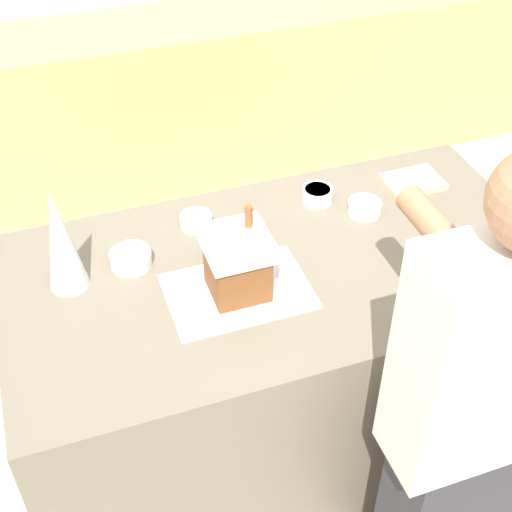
{
  "coord_description": "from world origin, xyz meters",
  "views": [
    {
      "loc": [
        -0.66,
        -1.63,
        2.49
      ],
      "look_at": [
        -0.09,
        0.0,
        1.01
      ],
      "focal_mm": 50.0,
      "sensor_mm": 36.0,
      "label": 1
    }
  ],
  "objects_px": {
    "gingerbread_house": "(237,262)",
    "candy_bowl_far_right": "(317,194)",
    "decorative_tree": "(60,241)",
    "candy_bowl_beside_tree": "(365,207)",
    "person": "(470,426)",
    "candy_bowl_far_left": "(131,258)",
    "cookbook": "(413,182)",
    "candy_bowl_front_corner": "(196,220)",
    "baking_tray": "(238,291)"
  },
  "relations": [
    {
      "from": "decorative_tree",
      "to": "candy_bowl_beside_tree",
      "type": "relative_size",
      "value": 2.96
    },
    {
      "from": "candy_bowl_beside_tree",
      "to": "person",
      "type": "distance_m",
      "value": 0.91
    },
    {
      "from": "candy_bowl_front_corner",
      "to": "person",
      "type": "height_order",
      "value": "person"
    },
    {
      "from": "decorative_tree",
      "to": "candy_bowl_beside_tree",
      "type": "height_order",
      "value": "decorative_tree"
    },
    {
      "from": "candy_bowl_far_left",
      "to": "cookbook",
      "type": "distance_m",
      "value": 1.1
    },
    {
      "from": "cookbook",
      "to": "person",
      "type": "bearing_deg",
      "value": -110.45
    },
    {
      "from": "decorative_tree",
      "to": "candy_bowl_front_corner",
      "type": "bearing_deg",
      "value": 18.81
    },
    {
      "from": "gingerbread_house",
      "to": "candy_bowl_beside_tree",
      "type": "bearing_deg",
      "value": 23.74
    },
    {
      "from": "candy_bowl_front_corner",
      "to": "candy_bowl_far_right",
      "type": "height_order",
      "value": "candy_bowl_far_right"
    },
    {
      "from": "candy_bowl_front_corner",
      "to": "cookbook",
      "type": "distance_m",
      "value": 0.84
    },
    {
      "from": "gingerbread_house",
      "to": "candy_bowl_far_left",
      "type": "bearing_deg",
      "value": 140.08
    },
    {
      "from": "decorative_tree",
      "to": "person",
      "type": "xyz_separation_m",
      "value": [
        0.92,
        -0.87,
        -0.22
      ]
    },
    {
      "from": "gingerbread_house",
      "to": "candy_bowl_front_corner",
      "type": "height_order",
      "value": "gingerbread_house"
    },
    {
      "from": "candy_bowl_beside_tree",
      "to": "decorative_tree",
      "type": "bearing_deg",
      "value": -178.22
    },
    {
      "from": "candy_bowl_front_corner",
      "to": "gingerbread_house",
      "type": "bearing_deg",
      "value": -85.15
    },
    {
      "from": "gingerbread_house",
      "to": "candy_bowl_far_right",
      "type": "bearing_deg",
      "value": 40.7
    },
    {
      "from": "candy_bowl_far_left",
      "to": "baking_tray",
      "type": "bearing_deg",
      "value": -39.97
    },
    {
      "from": "gingerbread_house",
      "to": "candy_bowl_front_corner",
      "type": "distance_m",
      "value": 0.38
    },
    {
      "from": "baking_tray",
      "to": "gingerbread_house",
      "type": "relative_size",
      "value": 1.52
    },
    {
      "from": "baking_tray",
      "to": "candy_bowl_far_left",
      "type": "xyz_separation_m",
      "value": [
        -0.29,
        0.24,
        0.02
      ]
    },
    {
      "from": "gingerbread_house",
      "to": "person",
      "type": "height_order",
      "value": "person"
    },
    {
      "from": "candy_bowl_front_corner",
      "to": "candy_bowl_far_left",
      "type": "relative_size",
      "value": 0.83
    },
    {
      "from": "candy_bowl_far_right",
      "to": "cookbook",
      "type": "xyz_separation_m",
      "value": [
        0.38,
        -0.02,
        -0.02
      ]
    },
    {
      "from": "candy_bowl_front_corner",
      "to": "person",
      "type": "distance_m",
      "value": 1.13
    },
    {
      "from": "candy_bowl_beside_tree",
      "to": "candy_bowl_far_left",
      "type": "bearing_deg",
      "value": -179.74
    },
    {
      "from": "baking_tray",
      "to": "candy_bowl_far_left",
      "type": "relative_size",
      "value": 3.28
    },
    {
      "from": "candy_bowl_beside_tree",
      "to": "cookbook",
      "type": "xyz_separation_m",
      "value": [
        0.25,
        0.1,
        -0.01
      ]
    },
    {
      "from": "candy_bowl_beside_tree",
      "to": "cookbook",
      "type": "height_order",
      "value": "candy_bowl_beside_tree"
    },
    {
      "from": "decorative_tree",
      "to": "gingerbread_house",
      "type": "bearing_deg",
      "value": -23.36
    },
    {
      "from": "baking_tray",
      "to": "cookbook",
      "type": "relative_size",
      "value": 2.07
    },
    {
      "from": "candy_bowl_beside_tree",
      "to": "person",
      "type": "height_order",
      "value": "person"
    },
    {
      "from": "baking_tray",
      "to": "candy_bowl_front_corner",
      "type": "distance_m",
      "value": 0.37
    },
    {
      "from": "candy_bowl_front_corner",
      "to": "cookbook",
      "type": "relative_size",
      "value": 0.52
    },
    {
      "from": "candy_bowl_far_left",
      "to": "gingerbread_house",
      "type": "bearing_deg",
      "value": -39.92
    },
    {
      "from": "candy_bowl_front_corner",
      "to": "candy_bowl_far_right",
      "type": "xyz_separation_m",
      "value": [
        0.46,
        -0.0,
        0.01
      ]
    },
    {
      "from": "candy_bowl_beside_tree",
      "to": "person",
      "type": "relative_size",
      "value": 0.07
    },
    {
      "from": "cookbook",
      "to": "candy_bowl_beside_tree",
      "type": "bearing_deg",
      "value": -157.99
    },
    {
      "from": "candy_bowl_far_left",
      "to": "candy_bowl_far_right",
      "type": "bearing_deg",
      "value": 9.89
    },
    {
      "from": "baking_tray",
      "to": "gingerbread_house",
      "type": "distance_m",
      "value": 0.12
    },
    {
      "from": "decorative_tree",
      "to": "candy_bowl_far_right",
      "type": "bearing_deg",
      "value": 9.48
    },
    {
      "from": "candy_bowl_far_left",
      "to": "cookbook",
      "type": "bearing_deg",
      "value": 5.48
    },
    {
      "from": "person",
      "to": "candy_bowl_far_right",
      "type": "bearing_deg",
      "value": 90.43
    },
    {
      "from": "decorative_tree",
      "to": "candy_bowl_far_left",
      "type": "relative_size",
      "value": 2.62
    },
    {
      "from": "baking_tray",
      "to": "decorative_tree",
      "type": "height_order",
      "value": "decorative_tree"
    },
    {
      "from": "candy_bowl_beside_tree",
      "to": "cookbook",
      "type": "distance_m",
      "value": 0.27
    },
    {
      "from": "gingerbread_house",
      "to": "candy_bowl_far_right",
      "type": "distance_m",
      "value": 0.57
    },
    {
      "from": "gingerbread_house",
      "to": "decorative_tree",
      "type": "xyz_separation_m",
      "value": [
        -0.49,
        0.21,
        0.05
      ]
    },
    {
      "from": "candy_bowl_far_right",
      "to": "person",
      "type": "xyz_separation_m",
      "value": [
        0.01,
        -1.02,
        -0.07
      ]
    },
    {
      "from": "candy_bowl_beside_tree",
      "to": "candy_bowl_far_right",
      "type": "bearing_deg",
      "value": 137.58
    },
    {
      "from": "decorative_tree",
      "to": "candy_bowl_beside_tree",
      "type": "distance_m",
      "value": 1.06
    }
  ]
}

